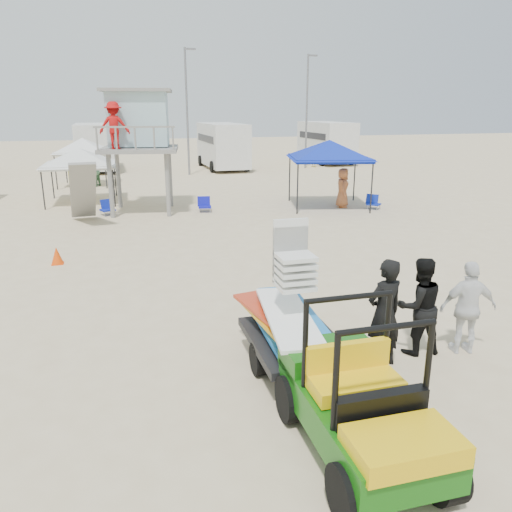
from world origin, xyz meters
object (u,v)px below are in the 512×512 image
object	(u,v)px
canopy_blue	(330,143)
surf_trailer	(294,319)
utility_cart	(361,393)
lifeguard_tower	(136,124)
man_left	(384,313)

from	to	relation	value
canopy_blue	surf_trailer	bearing A→B (deg)	-116.71
utility_cart	lifeguard_tower	distance (m)	17.37
man_left	canopy_blue	world-z (taller)	canopy_blue
canopy_blue	utility_cart	bearing A→B (deg)	-113.20
lifeguard_tower	canopy_blue	bearing A→B (deg)	-9.51
surf_trailer	lifeguard_tower	distance (m)	15.08
surf_trailer	canopy_blue	size ratio (longest dim) A/B	0.67
utility_cart	surf_trailer	xyz separation A→B (m)	(0.00, 2.34, 0.00)
utility_cart	lifeguard_tower	bearing A→B (deg)	94.81
canopy_blue	lifeguard_tower	bearing A→B (deg)	170.49
utility_cart	man_left	bearing A→B (deg)	53.22
man_left	lifeguard_tower	world-z (taller)	lifeguard_tower
utility_cart	lifeguard_tower	size ratio (longest dim) A/B	0.54
utility_cart	man_left	size ratio (longest dim) A/B	1.38
lifeguard_tower	canopy_blue	size ratio (longest dim) A/B	1.24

